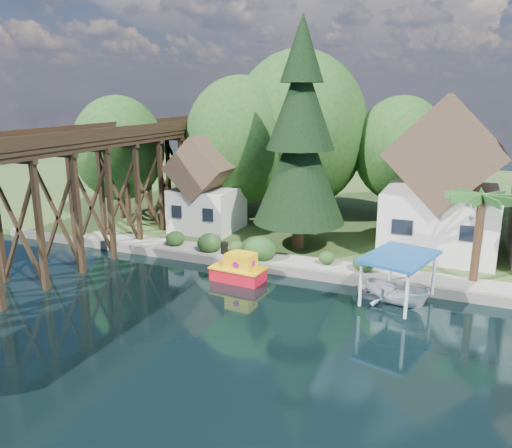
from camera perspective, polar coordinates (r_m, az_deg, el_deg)
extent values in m
plane|color=black|center=(25.41, 1.11, -12.26)|extent=(140.00, 140.00, 0.00)
cube|color=#334E1F|center=(56.80, 13.96, 2.85)|extent=(140.00, 52.00, 0.50)
cube|color=slate|center=(31.44, 13.47, -6.61)|extent=(60.00, 0.40, 0.62)
cube|color=gray|center=(32.36, 17.39, -5.85)|extent=(50.00, 2.60, 0.06)
cube|color=black|center=(33.05, -25.56, 0.09)|extent=(4.00, 0.36, 8.00)
cube|color=black|center=(35.17, -21.73, 1.31)|extent=(4.00, 0.36, 8.00)
cube|color=black|center=(37.45, -18.34, 2.38)|extent=(4.00, 0.36, 8.00)
cube|color=black|center=(39.85, -15.35, 3.32)|extent=(4.00, 0.36, 8.00)
cube|color=black|center=(42.36, -12.70, 4.14)|extent=(4.00, 0.36, 8.00)
cube|color=black|center=(44.96, -10.35, 4.86)|extent=(4.00, 0.36, 8.00)
cube|color=black|center=(47.63, -8.25, 5.49)|extent=(4.00, 0.36, 8.00)
cube|color=black|center=(50.36, -6.37, 6.05)|extent=(4.00, 0.36, 8.00)
cube|color=black|center=(53.15, -4.69, 6.54)|extent=(4.00, 0.36, 8.00)
cube|color=black|center=(37.74, -21.27, 8.46)|extent=(0.35, 44.00, 0.35)
cube|color=black|center=(35.41, -17.13, 8.45)|extent=(0.35, 44.00, 0.35)
cube|color=black|center=(36.53, -19.31, 8.93)|extent=(4.00, 44.00, 0.30)
cube|color=black|center=(37.85, -21.67, 9.73)|extent=(0.12, 44.00, 0.80)
cube|color=black|center=(35.18, -16.92, 9.82)|extent=(0.12, 44.00, 0.80)
cube|color=silver|center=(38.09, 20.19, 0.49)|extent=(7.50, 8.00, 4.50)
cube|color=#4A3927|center=(37.26, 20.87, 7.88)|extent=(7.64, 8.64, 7.64)
cube|color=black|center=(34.27, 16.34, -0.33)|extent=(1.35, 0.08, 1.00)
cube|color=black|center=(34.10, 23.35, -1.03)|extent=(1.35, 0.08, 1.00)
cube|color=silver|center=(41.52, -5.56, 1.75)|extent=(5.00, 5.00, 3.50)
cube|color=#4A3927|center=(40.87, -5.69, 6.60)|extent=(5.09, 5.40, 5.09)
cube|color=black|center=(40.03, -9.06, 1.40)|extent=(0.90, 0.08, 1.00)
cube|color=black|center=(38.65, -5.52, 1.04)|extent=(0.90, 0.08, 1.00)
cylinder|color=#382314|center=(44.91, -1.73, 3.46)|extent=(0.50, 0.50, 4.50)
ellipsoid|color=#194418|center=(44.23, -1.78, 9.50)|extent=(4.40, 4.40, 5.06)
cylinder|color=#382314|center=(47.10, 4.75, 4.22)|extent=(0.50, 0.50, 4.95)
ellipsoid|color=#194418|center=(46.44, 4.88, 10.57)|extent=(5.00, 5.00, 5.75)
cylinder|color=#382314|center=(46.24, 15.79, 2.95)|extent=(0.50, 0.50, 4.05)
ellipsoid|color=#194418|center=(45.60, 16.17, 8.21)|extent=(4.00, 4.00, 4.60)
cylinder|color=#382314|center=(46.73, -15.06, 3.12)|extent=(0.50, 0.50, 4.05)
ellipsoid|color=#194418|center=(46.10, -15.41, 8.33)|extent=(4.00, 4.00, 4.60)
ellipsoid|color=#1C4017|center=(35.88, -5.31, -1.96)|extent=(1.98, 1.98, 1.53)
ellipsoid|color=#1C4017|center=(35.32, -2.20, -2.46)|extent=(1.54, 1.54, 1.19)
ellipsoid|color=#1C4017|center=(34.04, 0.49, -2.67)|extent=(2.20, 2.20, 1.70)
ellipsoid|color=#1C4017|center=(37.53, -9.21, -1.47)|extent=(1.76, 1.76, 1.36)
ellipsoid|color=#1C4017|center=(33.31, 8.08, -3.68)|extent=(1.54, 1.54, 1.19)
ellipsoid|color=#1C4017|center=(32.50, 12.22, -4.18)|extent=(1.76, 1.76, 1.36)
cylinder|color=#382314|center=(36.46, 4.88, -0.48)|extent=(0.90, 0.90, 2.99)
cone|color=black|center=(35.55, 5.03, 6.51)|extent=(6.58, 6.58, 7.98)
cone|color=black|center=(35.19, 5.20, 13.76)|extent=(4.79, 4.79, 6.48)
cone|color=black|center=(35.31, 5.34, 19.43)|extent=(2.99, 2.99, 4.49)
cylinder|color=#382314|center=(32.36, 23.97, -1.92)|extent=(0.49, 0.49, 4.93)
ellipsoid|color=#174518|center=(31.76, 24.47, 2.74)|extent=(4.93, 4.93, 1.12)
cube|color=red|center=(31.79, -2.06, -5.81)|extent=(3.39, 2.00, 0.87)
cube|color=yellow|center=(31.63, -2.07, -5.02)|extent=(3.50, 2.11, 0.11)
cube|color=yellow|center=(31.38, -1.73, -4.30)|extent=(1.84, 1.44, 1.09)
cylinder|color=black|center=(31.73, -3.63, -2.76)|extent=(0.48, 0.48, 0.76)
cylinder|color=#A50C6E|center=(30.82, -2.35, -4.66)|extent=(0.40, 0.12, 0.39)
cylinder|color=#A50C6E|center=(31.93, -1.14, -3.95)|extent=(0.40, 0.12, 0.39)
cylinder|color=#A50C6E|center=(30.98, -0.33, -4.54)|extent=(0.12, 0.40, 0.39)
imported|color=white|center=(30.32, 15.41, -7.29)|extent=(4.87, 4.07, 0.87)
imported|color=silver|center=(29.21, 15.82, -7.60)|extent=(3.93, 2.31, 1.43)
cube|color=#164F93|center=(28.48, 16.12, -3.60)|extent=(4.23, 5.23, 0.17)
cylinder|color=white|center=(26.73, 16.84, -7.81)|extent=(0.17, 0.17, 2.57)
cylinder|color=white|center=(30.28, 19.65, -5.37)|extent=(0.17, 0.17, 2.57)
cylinder|color=white|center=(27.66, 11.86, -6.71)|extent=(0.17, 0.17, 2.57)
cylinder|color=white|center=(31.10, 15.17, -4.48)|extent=(0.17, 0.17, 2.57)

